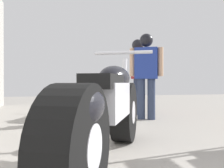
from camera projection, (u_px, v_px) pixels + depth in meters
ground_plane at (118, 126)px, 3.80m from camera, size 17.69×17.69×0.00m
motorcycle_maroon_cruiser at (107, 112)px, 2.00m from camera, size 1.18×2.16×1.06m
motorcycle_black_naked at (78, 98)px, 5.13m from camera, size 0.98×1.83×0.89m
mechanic_in_blue at (138, 69)px, 5.28m from camera, size 0.29×0.66×1.66m
mechanic_with_helmet at (146, 68)px, 4.51m from camera, size 0.62×0.39×1.63m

